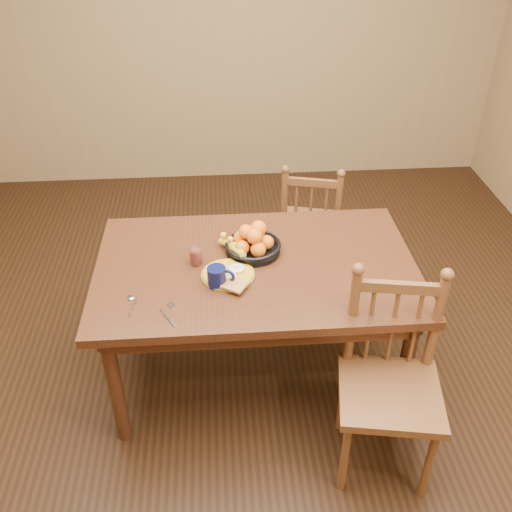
{
  "coord_description": "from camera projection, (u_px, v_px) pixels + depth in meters",
  "views": [
    {
      "loc": [
        -0.17,
        -2.31,
        2.41
      ],
      "look_at": [
        0.0,
        0.0,
        0.8
      ],
      "focal_mm": 40.0,
      "sensor_mm": 36.0,
      "label": 1
    }
  ],
  "objects": [
    {
      "name": "fruit_bowl",
      "position": [
        252.0,
        243.0,
        2.91
      ],
      "size": [
        0.32,
        0.29,
        0.17
      ],
      "color": "black",
      "rests_on": "dining_table"
    },
    {
      "name": "spoon",
      "position": [
        132.0,
        301.0,
        2.61
      ],
      "size": [
        0.05,
        0.16,
        0.01
      ],
      "rotation": [
        0.0,
        0.0,
        -0.2
      ],
      "color": "silver",
      "rests_on": "dining_table"
    },
    {
      "name": "coffee_mug",
      "position": [
        218.0,
        277.0,
        2.68
      ],
      "size": [
        0.13,
        0.09,
        0.1
      ],
      "color": "#0A0F37",
      "rests_on": "dining_table"
    },
    {
      "name": "fork",
      "position": [
        170.0,
        313.0,
        2.53
      ],
      "size": [
        0.08,
        0.18,
        0.0
      ],
      "rotation": [
        0.0,
        0.0,
        0.51
      ],
      "color": "silver",
      "rests_on": "dining_table"
    },
    {
      "name": "juice_glass",
      "position": [
        196.0,
        256.0,
        2.83
      ],
      "size": [
        0.06,
        0.06,
        0.09
      ],
      "color": "silver",
      "rests_on": "dining_table"
    },
    {
      "name": "chair_far",
      "position": [
        311.0,
        225.0,
        3.75
      ],
      "size": [
        0.49,
        0.47,
        0.89
      ],
      "rotation": [
        0.0,
        0.0,
        2.9
      ],
      "color": "#513018",
      "rests_on": "ground"
    },
    {
      "name": "dining_table",
      "position": [
        256.0,
        278.0,
        2.9
      ],
      "size": [
        1.6,
        1.0,
        0.75
      ],
      "color": "black",
      "rests_on": "ground"
    },
    {
      "name": "chair_near",
      "position": [
        390.0,
        383.0,
        2.55
      ],
      "size": [
        0.52,
        0.5,
        0.99
      ],
      "rotation": [
        0.0,
        0.0,
        -0.17
      ],
      "color": "#513018",
      "rests_on": "ground"
    },
    {
      "name": "breakfast_plate",
      "position": [
        228.0,
        275.0,
        2.76
      ],
      "size": [
        0.26,
        0.31,
        0.04
      ],
      "color": "#59601E",
      "rests_on": "dining_table"
    },
    {
      "name": "room",
      "position": [
        256.0,
        153.0,
        2.51
      ],
      "size": [
        4.52,
        5.02,
        2.72
      ],
      "color": "black",
      "rests_on": "ground"
    }
  ]
}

